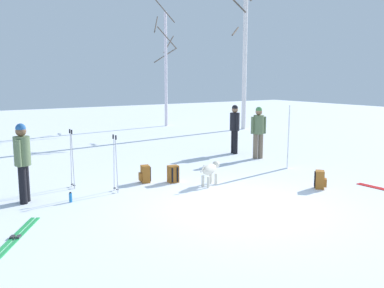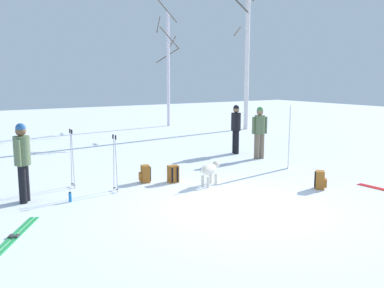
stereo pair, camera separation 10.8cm
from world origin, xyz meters
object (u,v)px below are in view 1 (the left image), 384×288
at_px(ski_pair_lying_1, 16,237).
at_px(backpack_1, 145,174).
at_px(ski_pair_planted_0, 288,137).
at_px(ski_poles_1, 72,157).
at_px(person_1, 235,126).
at_px(backpack_0, 173,174).
at_px(birch_tree_2, 166,66).
at_px(person_0, 22,158).
at_px(dog, 210,170).
at_px(water_bottle_0, 71,197).
at_px(birch_tree_3, 244,54).
at_px(ski_poles_0, 115,162).
at_px(person_2, 258,129).
at_px(backpack_2, 320,180).

distance_m(ski_pair_lying_1, backpack_1, 4.14).
xyz_separation_m(ski_pair_planted_0, ski_poles_1, (-5.99, 1.30, -0.16)).
relative_size(person_1, ski_poles_1, 1.20).
xyz_separation_m(person_1, backpack_0, (-3.90, -2.36, -0.77)).
bearing_deg(birch_tree_2, person_1, -103.96).
distance_m(person_0, dog, 4.35).
height_order(backpack_0, water_bottle_0, backpack_0).
distance_m(backpack_0, birch_tree_3, 12.12).
bearing_deg(water_bottle_0, ski_pair_planted_0, -1.19).
bearing_deg(ski_pair_lying_1, person_1, 27.37).
height_order(ski_pair_lying_1, backpack_1, backpack_1).
height_order(ski_pair_planted_0, birch_tree_2, birch_tree_2).
bearing_deg(dog, person_0, 166.82).
xyz_separation_m(ski_pair_planted_0, ski_poles_0, (-5.26, 0.38, -0.20)).
distance_m(ski_poles_0, birch_tree_3, 13.20).
xyz_separation_m(person_2, ski_poles_1, (-6.30, -0.34, -0.21)).
height_order(person_0, dog, person_0).
bearing_deg(person_0, backpack_2, -23.32).
distance_m(ski_poles_0, backpack_2, 4.93).
height_order(person_0, ski_poles_0, person_0).
xyz_separation_m(backpack_1, birch_tree_3, (9.31, 7.24, 3.60)).
bearing_deg(birch_tree_2, backpack_1, -122.01).
bearing_deg(birch_tree_2, person_2, -101.94).
bearing_deg(ski_poles_0, person_1, 23.66).
bearing_deg(backpack_2, birch_tree_3, 59.16).
height_order(person_0, backpack_2, person_0).
xyz_separation_m(backpack_1, backpack_2, (3.29, -2.85, 0.00)).
relative_size(person_1, backpack_0, 3.90).
bearing_deg(birch_tree_3, dog, -133.92).
distance_m(ski_pair_planted_0, birch_tree_2, 11.95).
relative_size(person_2, birch_tree_3, 0.23).
height_order(person_1, backpack_1, person_1).
height_order(person_0, person_1, same).
distance_m(person_1, ski_poles_1, 6.40).
xyz_separation_m(person_0, water_bottle_0, (0.83, -0.51, -0.88)).
relative_size(ski_pair_lying_1, backpack_0, 3.96).
xyz_separation_m(ski_poles_1, birch_tree_3, (11.02, 6.75, 3.04)).
bearing_deg(backpack_0, birch_tree_2, 61.25).
xyz_separation_m(ski_poles_0, water_bottle_0, (-1.15, -0.24, -0.62)).
relative_size(ski_pair_planted_0, backpack_0, 4.25).
bearing_deg(birch_tree_2, dog, -114.68).
bearing_deg(person_0, backpack_1, 3.05).
distance_m(person_1, backpack_0, 4.62).
bearing_deg(ski_poles_0, backpack_0, 1.55).
bearing_deg(person_2, person_1, 94.07).
relative_size(person_0, backpack_1, 3.90).
distance_m(backpack_2, birch_tree_2, 14.26).
relative_size(dog, ski_poles_1, 0.58).
distance_m(person_2, backpack_0, 4.23).
height_order(person_0, birch_tree_3, birch_tree_3).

